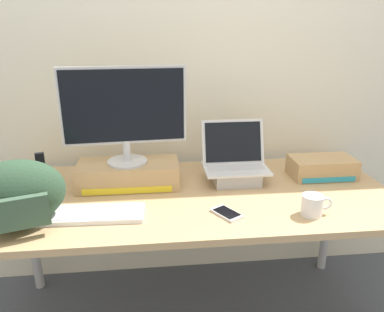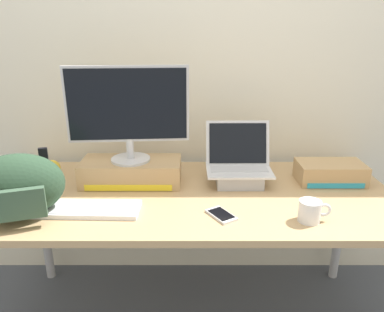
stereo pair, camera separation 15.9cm
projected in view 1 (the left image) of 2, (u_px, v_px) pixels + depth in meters
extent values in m
cube|color=silver|center=(182.00, 59.00, 2.00)|extent=(7.00, 0.10, 2.60)
cube|color=tan|center=(192.00, 195.00, 1.71)|extent=(1.88, 0.82, 0.03)
cylinder|color=#B2B2B7|center=(32.00, 235.00, 2.08)|extent=(0.05, 0.05, 0.71)
cylinder|color=#B2B2B7|center=(328.00, 219.00, 2.25)|extent=(0.05, 0.05, 0.71)
cube|color=tan|center=(128.00, 174.00, 1.76)|extent=(0.48, 0.22, 0.12)
cube|color=yellow|center=(127.00, 191.00, 1.67)|extent=(0.41, 0.00, 0.03)
cylinder|color=silver|center=(127.00, 161.00, 1.74)|extent=(0.19, 0.19, 0.01)
cylinder|color=silver|center=(127.00, 150.00, 1.73)|extent=(0.04, 0.04, 0.10)
cube|color=silver|center=(124.00, 106.00, 1.65)|extent=(0.57, 0.06, 0.35)
cube|color=black|center=(124.00, 106.00, 1.64)|extent=(0.54, 0.04, 0.33)
cube|color=#ADADB2|center=(235.00, 175.00, 1.82)|extent=(0.22, 0.20, 0.06)
cube|color=silver|center=(236.00, 168.00, 1.81)|extent=(0.32, 0.23, 0.01)
cube|color=#B7B7BC|center=(235.00, 166.00, 1.82)|extent=(0.28, 0.13, 0.00)
cube|color=silver|center=(233.00, 142.00, 1.84)|extent=(0.32, 0.08, 0.22)
cube|color=black|center=(233.00, 142.00, 1.84)|extent=(0.28, 0.07, 0.19)
cube|color=white|center=(90.00, 214.00, 1.48)|extent=(0.44, 0.16, 0.02)
cube|color=silver|center=(90.00, 212.00, 1.48)|extent=(0.41, 0.14, 0.00)
ellipsoid|color=#28422D|center=(16.00, 194.00, 1.38)|extent=(0.41, 0.31, 0.26)
cube|color=#38513D|center=(17.00, 214.00, 1.29)|extent=(0.22, 0.09, 0.12)
cube|color=black|center=(42.00, 176.00, 1.52)|extent=(0.04, 0.03, 0.20)
cylinder|color=silver|center=(312.00, 205.00, 1.49)|extent=(0.09, 0.09, 0.09)
torus|color=silver|center=(326.00, 204.00, 1.49)|extent=(0.06, 0.01, 0.06)
cube|color=silver|center=(227.00, 213.00, 1.50)|extent=(0.13, 0.15, 0.01)
cube|color=black|center=(227.00, 212.00, 1.50)|extent=(0.11, 0.12, 0.00)
sphere|color=gold|center=(43.00, 174.00, 1.80)|extent=(0.09, 0.09, 0.09)
sphere|color=black|center=(37.00, 175.00, 1.76)|extent=(0.01, 0.01, 0.01)
sphere|color=black|center=(44.00, 175.00, 1.76)|extent=(0.01, 0.01, 0.01)
cube|color=tan|center=(322.00, 167.00, 1.88)|extent=(0.32, 0.18, 0.10)
cube|color=#2899BC|center=(329.00, 180.00, 1.80)|extent=(0.27, 0.00, 0.02)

